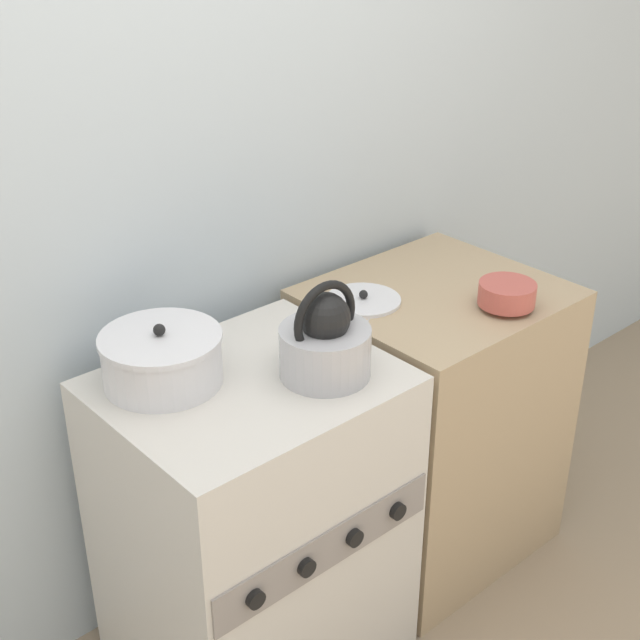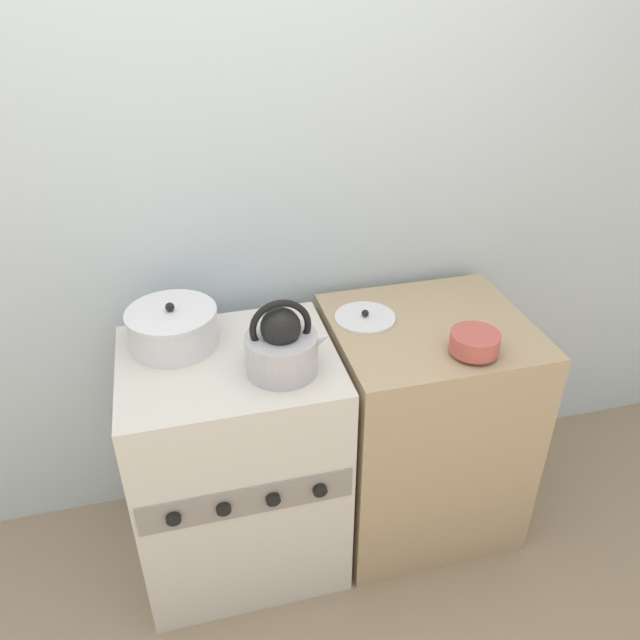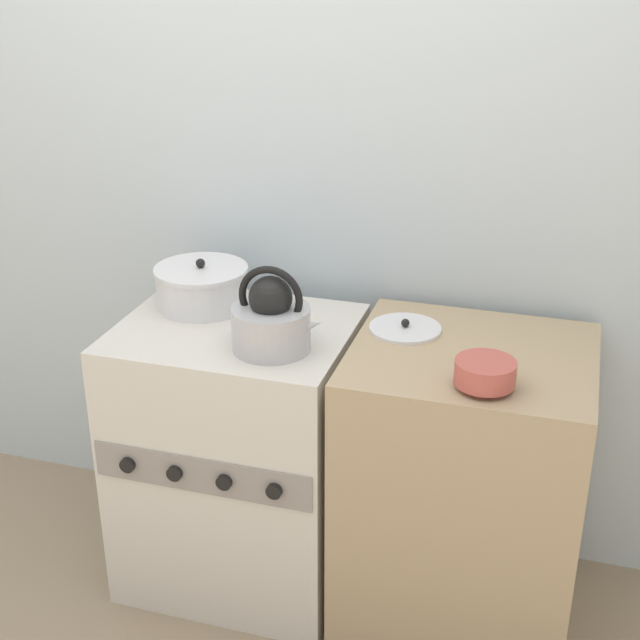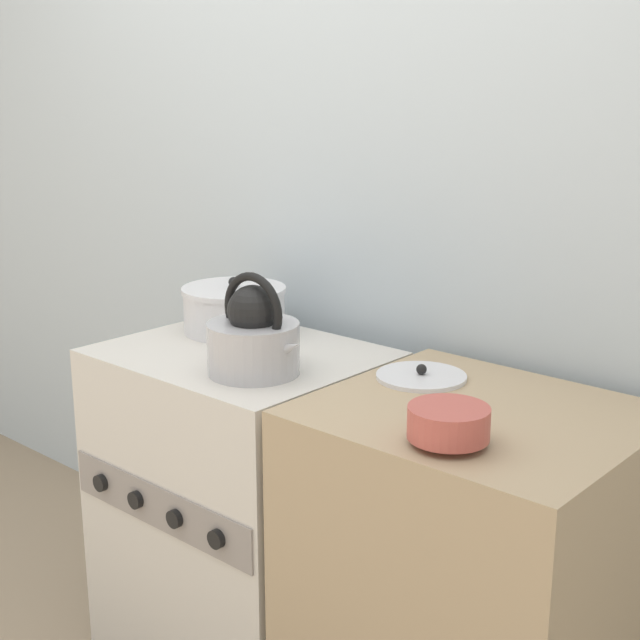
% 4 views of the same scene
% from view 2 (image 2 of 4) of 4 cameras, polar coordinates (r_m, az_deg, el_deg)
% --- Properties ---
extents(ground_plane, '(12.00, 12.00, 0.00)m').
position_cam_2_polar(ground_plane, '(2.35, -5.75, -24.91)').
color(ground_plane, gray).
extents(wall_back, '(7.00, 0.06, 2.50)m').
position_cam_2_polar(wall_back, '(2.09, -10.64, 11.32)').
color(wall_back, silver).
rests_on(wall_back, ground_plane).
extents(stove, '(0.67, 0.58, 0.86)m').
position_cam_2_polar(stove, '(2.20, -7.58, -12.73)').
color(stove, beige).
rests_on(stove, ground_plane).
extents(counter, '(0.65, 0.59, 0.86)m').
position_cam_2_polar(counter, '(2.35, 9.23, -9.40)').
color(counter, tan).
rests_on(counter, ground_plane).
extents(kettle, '(0.26, 0.21, 0.24)m').
position_cam_2_polar(kettle, '(1.81, -3.47, -2.37)').
color(kettle, '#B2B2B7').
rests_on(kettle, stove).
extents(cooking_pot, '(0.28, 0.28, 0.15)m').
position_cam_2_polar(cooking_pot, '(1.99, -13.31, -0.69)').
color(cooking_pot, silver).
rests_on(cooking_pot, stove).
extents(enamel_bowl, '(0.15, 0.15, 0.07)m').
position_cam_2_polar(enamel_bowl, '(1.95, 13.95, -2.00)').
color(enamel_bowl, '#B75147').
rests_on(enamel_bowl, counter).
extents(loose_pot_lid, '(0.20, 0.20, 0.03)m').
position_cam_2_polar(loose_pot_lid, '(2.10, 4.14, 0.24)').
color(loose_pot_lid, silver).
rests_on(loose_pot_lid, counter).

